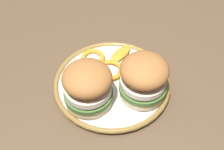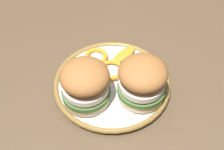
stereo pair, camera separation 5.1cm
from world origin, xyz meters
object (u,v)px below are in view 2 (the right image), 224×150
at_px(dinner_plate, 112,84).
at_px(sandwich_half_right, 85,84).
at_px(sandwich_half_left, 142,80).
at_px(dining_table, 80,107).

bearing_deg(dinner_plate, sandwich_half_right, -166.15).
bearing_deg(sandwich_half_left, dinner_plate, 121.56).
distance_m(dinner_plate, sandwich_half_left, 0.09).
relative_size(dinner_plate, sandwich_half_right, 1.99).
xyz_separation_m(dining_table, sandwich_half_left, (0.11, -0.10, 0.15)).
bearing_deg(sandwich_half_left, sandwich_half_right, 157.71).
relative_size(dinner_plate, sandwich_half_left, 1.99).
bearing_deg(sandwich_half_right, dining_table, 89.24).
height_order(dining_table, sandwich_half_right, sandwich_half_right).
height_order(dining_table, sandwich_half_left, sandwich_half_left).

